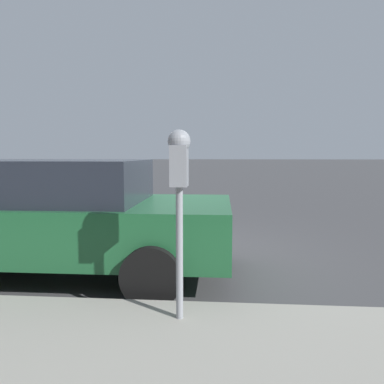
# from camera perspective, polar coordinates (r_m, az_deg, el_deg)

# --- Properties ---
(ground_plane) EXTENTS (220.00, 220.00, 0.00)m
(ground_plane) POSITION_cam_1_polar(r_m,az_deg,el_deg) (5.94, -4.17, -9.58)
(ground_plane) COLOR #424244
(parking_meter) EXTENTS (0.21, 0.19, 1.61)m
(parking_meter) POSITION_cam_1_polar(r_m,az_deg,el_deg) (3.11, -1.96, 2.53)
(parking_meter) COLOR gray
(parking_meter) RESTS_ON sidewalk
(car_green) EXTENTS (2.12, 4.34, 1.50)m
(car_green) POSITION_cam_1_polar(r_m,az_deg,el_deg) (5.16, -19.63, -3.27)
(car_green) COLOR #1E5B33
(car_green) RESTS_ON ground_plane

